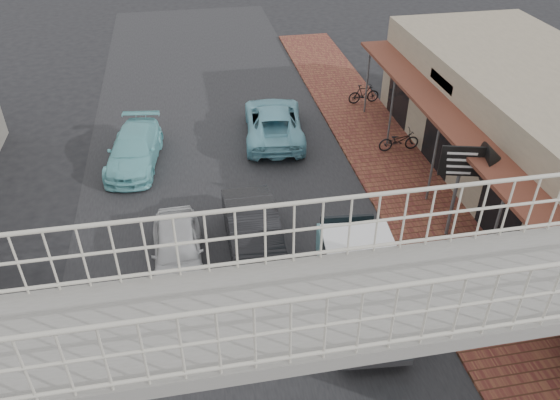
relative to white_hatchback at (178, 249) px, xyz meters
name	(u,v)px	position (x,y,z in m)	size (l,w,h in m)	color
ground	(250,340)	(1.65, -3.21, -0.62)	(120.00, 120.00, 0.00)	black
road_strip	(249,340)	(1.65, -3.21, -0.62)	(10.00, 60.00, 0.01)	black
sidewalk	(439,237)	(8.15, -0.21, -0.57)	(3.00, 40.00, 0.10)	brown
footbridge	(277,398)	(1.65, -7.21, 2.55)	(16.40, 2.40, 6.34)	gray
white_hatchback	(178,249)	(0.00, 0.00, 0.00)	(1.47, 3.65, 1.24)	silver
dark_sedan	(254,235)	(2.27, 0.12, 0.10)	(1.53, 4.38, 1.44)	black
angkot_curb	(274,122)	(4.15, 7.39, 0.07)	(2.29, 4.97, 1.38)	#77BCCE
angkot_far	(134,150)	(-1.44, 6.20, 0.01)	(1.76, 4.32, 1.26)	#7BCED5
angkot_van	(363,280)	(4.65, -2.89, 0.65)	(2.20, 4.24, 2.01)	black
motorcycle_near	(399,140)	(8.79, 5.22, -0.09)	(0.57, 1.64, 0.86)	black
motorcycle_far	(364,94)	(8.78, 9.70, -0.08)	(0.42, 1.48, 0.89)	black
arrow_sign	(491,163)	(9.16, -0.39, 2.13)	(1.98, 1.31, 3.29)	#59595B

